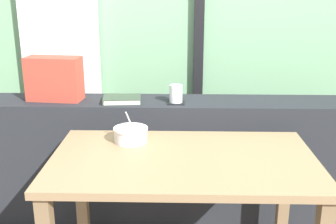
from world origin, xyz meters
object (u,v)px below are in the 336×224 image
breakfast_table (183,177)px  juice_glass (176,94)px  closed_book (122,99)px  coaster_square (176,102)px  soup_bowl (131,135)px  throw_pillow (54,79)px

breakfast_table → juice_glass: juice_glass is taller
closed_book → coaster_square: bearing=-1.6°
coaster_square → soup_bowl: soup_bowl is taller
soup_bowl → juice_glass: bearing=60.3°
breakfast_table → closed_book: closed_book is taller
juice_glass → closed_book: (-0.32, 0.01, -0.04)m
breakfast_table → coaster_square: 0.62m
throw_pillow → juice_glass: bearing=-4.0°
juice_glass → closed_book: bearing=178.4°
juice_glass → soup_bowl: size_ratio=0.59×
juice_glass → soup_bowl: (-0.22, -0.39, -0.11)m
coaster_square → closed_book: size_ratio=0.43×
juice_glass → closed_book: 0.32m
closed_book → throw_pillow: 0.42m
juice_glass → coaster_square: bearing=-90.0°
closed_book → breakfast_table: bearing=-58.7°
coaster_square → closed_book: bearing=178.4°
closed_book → soup_bowl: bearing=-76.4°
juice_glass → throw_pillow: bearing=176.0°
breakfast_table → soup_bowl: bearing=144.0°
soup_bowl → closed_book: bearing=103.6°
juice_glass → breakfast_table: bearing=-86.2°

